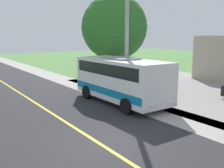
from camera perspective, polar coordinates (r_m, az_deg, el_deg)
ground_plane at (r=10.22m, az=-1.84°, el=-13.62°), size 120.00×120.00×0.00m
road_surface at (r=10.22m, az=-1.84°, el=-13.60°), size 8.00×100.00×0.01m
sidewalk at (r=13.56m, az=17.12°, el=-7.92°), size 2.40×100.00×0.01m
road_centre_line at (r=10.22m, az=-1.84°, el=-13.58°), size 0.16×100.00×0.00m
shuttle_bus_front at (r=16.28m, az=2.00°, el=1.34°), size 2.78×7.20×2.89m
street_light_pole at (r=16.27m, az=2.96°, el=11.44°), size 1.97×0.24×8.09m
tree_curbside at (r=21.61m, az=0.51°, el=12.38°), size 5.37×5.37×7.59m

